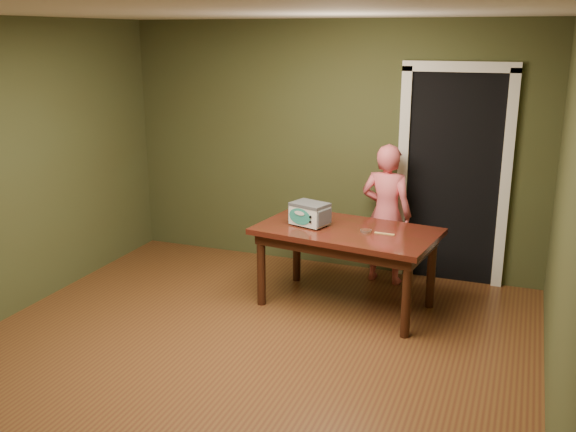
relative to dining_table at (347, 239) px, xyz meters
The scene contains 8 objects.
floor 1.67m from the dining_table, 109.30° to the right, with size 5.00×5.00×0.00m, color brown.
room_shell 1.86m from the dining_table, 109.30° to the right, with size 4.52×5.02×2.61m.
doorway 1.60m from the dining_table, 59.24° to the left, with size 1.10×0.66×2.25m.
dining_table is the anchor object (origin of this frame).
toy_oven 0.41m from the dining_table, behind, with size 0.39×0.32×0.21m.
baking_pan 0.22m from the dining_table, 10.31° to the right, with size 0.10×0.10×0.02m.
spatula 0.37m from the dining_table, ahead, with size 0.18×0.03×0.01m, color tan.
child 0.78m from the dining_table, 75.28° to the left, with size 0.52×0.34×1.42m, color #EF626D.
Camera 1 is at (1.97, -3.92, 2.45)m, focal length 40.00 mm.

